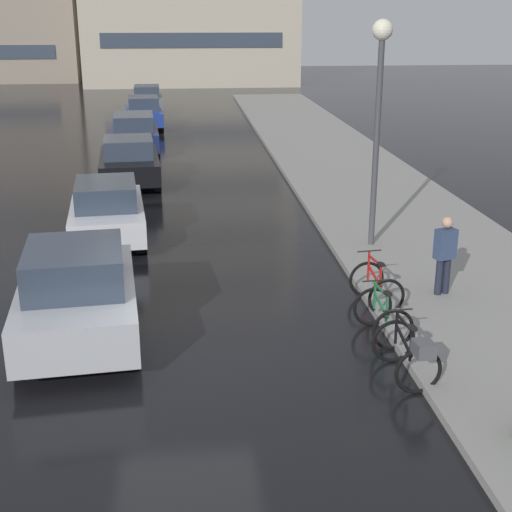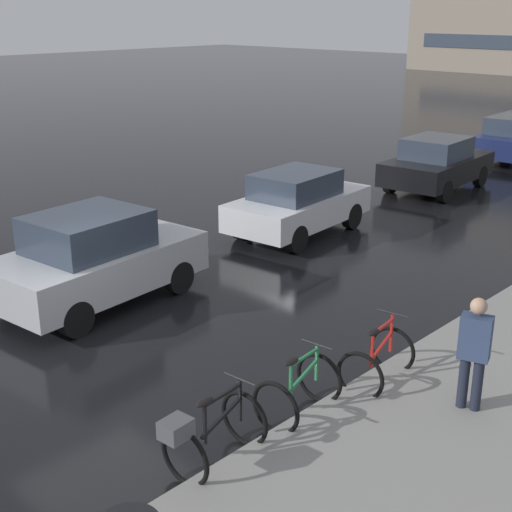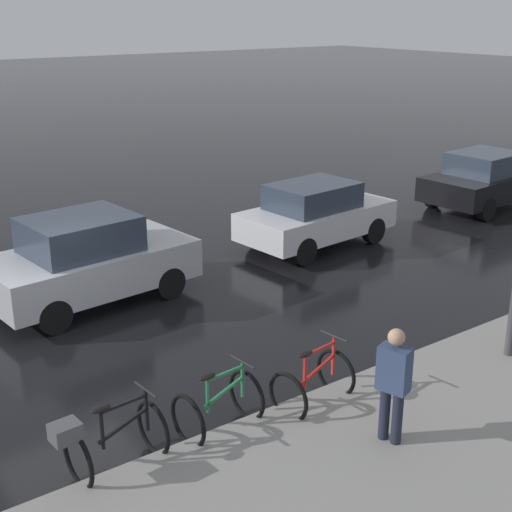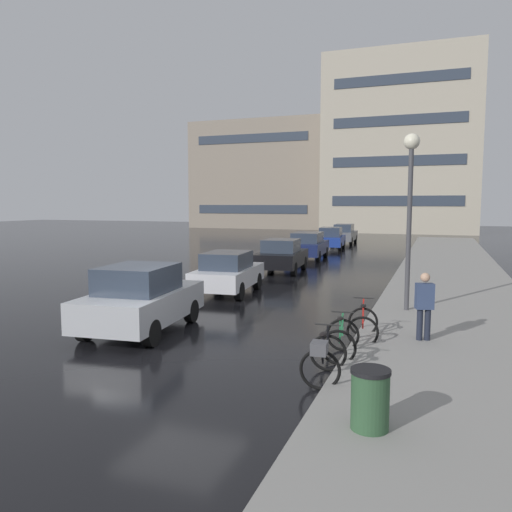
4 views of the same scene
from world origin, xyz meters
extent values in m
plane|color=black|center=(0.00, 0.00, 0.00)|extent=(140.00, 140.00, 0.00)
cube|color=gray|center=(6.00, 10.00, 0.07)|extent=(4.80, 60.00, 0.14)
torus|color=black|center=(3.43, -0.20, 0.38)|extent=(0.75, 0.12, 0.75)
torus|color=black|center=(3.51, -1.25, 0.38)|extent=(0.75, 0.12, 0.75)
cube|color=black|center=(3.49, -0.91, 0.64)|extent=(0.04, 0.04, 0.53)
cube|color=black|center=(3.44, -0.28, 0.66)|extent=(0.04, 0.04, 0.57)
cube|color=black|center=(3.46, -0.59, 0.89)|extent=(0.08, 0.63, 0.04)
cube|color=black|center=(3.46, -0.62, 0.59)|extent=(0.09, 0.72, 0.26)
ellipsoid|color=black|center=(3.49, -0.91, 0.94)|extent=(0.16, 0.27, 0.07)
cylinder|color=black|center=(3.44, -0.28, 0.97)|extent=(0.50, 0.06, 0.03)
cube|color=#4C4C51|center=(3.52, -1.37, 0.81)|extent=(0.30, 0.36, 0.22)
torus|color=black|center=(3.46, 1.26, 0.38)|extent=(0.75, 0.13, 0.75)
torus|color=black|center=(3.55, 0.25, 0.38)|extent=(0.75, 0.13, 0.75)
cube|color=#237042|center=(3.52, 0.58, 0.63)|extent=(0.04, 0.04, 0.51)
cube|color=#237042|center=(3.47, 1.18, 0.64)|extent=(0.04, 0.04, 0.52)
cube|color=#237042|center=(3.50, 0.88, 0.85)|extent=(0.09, 0.61, 0.04)
cube|color=#237042|center=(3.50, 0.85, 0.58)|extent=(0.10, 0.69, 0.25)
ellipsoid|color=black|center=(3.52, 0.58, 0.91)|extent=(0.16, 0.27, 0.07)
cylinder|color=black|center=(3.47, 1.18, 0.92)|extent=(0.50, 0.07, 0.03)
torus|color=black|center=(3.71, 2.70, 0.37)|extent=(0.74, 0.16, 0.74)
torus|color=black|center=(3.84, 1.69, 0.37)|extent=(0.74, 0.16, 0.74)
cube|color=red|center=(3.80, 2.02, 0.63)|extent=(0.04, 0.04, 0.52)
cube|color=red|center=(3.72, 2.62, 0.67)|extent=(0.04, 0.04, 0.60)
cube|color=red|center=(3.76, 2.32, 0.89)|extent=(0.12, 0.61, 0.04)
cube|color=red|center=(3.76, 2.30, 0.58)|extent=(0.13, 0.69, 0.25)
ellipsoid|color=black|center=(3.80, 2.02, 0.92)|extent=(0.17, 0.28, 0.07)
cylinder|color=black|center=(3.72, 2.62, 0.99)|extent=(0.50, 0.09, 0.03)
cube|color=#B2B5BA|center=(-1.80, 1.23, 0.70)|extent=(2.34, 4.15, 0.75)
cube|color=#2D3847|center=(-1.79, 1.08, 1.41)|extent=(1.79, 2.12, 0.68)
cylinder|color=black|center=(-2.80, 2.38, 0.32)|extent=(0.28, 0.66, 0.64)
cylinder|color=black|center=(-1.05, 2.55, 0.32)|extent=(0.28, 0.66, 0.64)
cylinder|color=black|center=(-2.56, -0.08, 0.32)|extent=(0.28, 0.66, 0.64)
cylinder|color=black|center=(-0.81, 0.09, 0.32)|extent=(0.28, 0.66, 0.64)
cube|color=silver|center=(-1.86, 7.05, 0.64)|extent=(2.12, 4.00, 0.65)
cube|color=#2D3847|center=(-1.84, 6.90, 1.26)|extent=(1.63, 2.13, 0.59)
cylinder|color=black|center=(-2.75, 8.17, 0.32)|extent=(0.28, 0.66, 0.64)
cylinder|color=black|center=(-1.18, 8.31, 0.32)|extent=(0.28, 0.66, 0.64)
cylinder|color=black|center=(-2.53, 5.79, 0.32)|extent=(0.28, 0.66, 0.64)
cylinder|color=black|center=(-0.96, 5.93, 0.32)|extent=(0.28, 0.66, 0.64)
cube|color=black|center=(-1.73, 13.32, 0.66)|extent=(2.21, 4.15, 0.67)
cube|color=#2D3847|center=(-1.72, 13.16, 1.30)|extent=(1.71, 2.00, 0.61)
cylinder|color=black|center=(-2.68, 14.50, 0.32)|extent=(0.27, 0.65, 0.64)
cylinder|color=black|center=(-0.97, 14.63, 0.32)|extent=(0.27, 0.65, 0.64)
cylinder|color=black|center=(-2.49, 12.01, 0.32)|extent=(0.27, 0.65, 0.64)
cylinder|color=black|center=(-0.78, 12.14, 0.32)|extent=(0.27, 0.65, 0.64)
cube|color=navy|center=(-1.92, 19.21, 0.67)|extent=(2.17, 4.46, 0.70)
cube|color=#2D3847|center=(-1.91, 19.04, 1.31)|extent=(1.71, 2.50, 0.59)
cylinder|color=black|center=(-2.85, 20.51, 0.32)|extent=(0.26, 0.65, 0.64)
cylinder|color=black|center=(-1.15, 20.61, 0.32)|extent=(0.26, 0.65, 0.64)
cylinder|color=black|center=(-2.69, 17.81, 0.32)|extent=(0.26, 0.65, 0.64)
cylinder|color=black|center=(-0.99, 17.92, 0.32)|extent=(0.26, 0.65, 0.64)
cube|color=navy|center=(-1.84, 25.59, 0.65)|extent=(2.05, 3.93, 0.66)
cube|color=#2D3847|center=(-1.83, 25.44, 1.30)|extent=(1.59, 2.13, 0.65)
cylinder|color=black|center=(-2.71, 26.70, 0.32)|extent=(0.27, 0.66, 0.64)
cylinder|color=black|center=(-1.17, 26.83, 0.32)|extent=(0.27, 0.66, 0.64)
cylinder|color=black|center=(-2.51, 24.35, 0.32)|extent=(0.27, 0.66, 0.64)
cylinder|color=black|center=(-0.97, 24.48, 0.32)|extent=(0.27, 0.66, 0.64)
cube|color=slate|center=(-1.91, 31.29, 0.66)|extent=(1.84, 4.42, 0.68)
cube|color=#2D3847|center=(-1.91, 31.12, 1.31)|extent=(1.46, 2.09, 0.62)
cylinder|color=black|center=(-2.71, 32.62, 0.32)|extent=(0.24, 0.65, 0.64)
cylinder|color=black|center=(-1.22, 32.67, 0.32)|extent=(0.24, 0.65, 0.64)
cylinder|color=black|center=(-2.61, 29.92, 0.32)|extent=(0.24, 0.65, 0.64)
cylinder|color=black|center=(-1.12, 29.97, 0.32)|extent=(0.24, 0.65, 0.64)
cylinder|color=#1E2333|center=(5.07, 2.31, 0.44)|extent=(0.14, 0.14, 0.88)
cylinder|color=#1E2333|center=(5.24, 2.37, 0.44)|extent=(0.14, 0.14, 0.88)
cube|color=navy|center=(5.16, 2.34, 1.18)|extent=(0.45, 0.35, 0.60)
sphere|color=tan|center=(5.16, 2.34, 1.62)|extent=(0.22, 0.22, 0.22)
cylinder|color=#424247|center=(4.58, 5.68, 2.47)|extent=(0.14, 0.14, 4.94)
sphere|color=#F2EACC|center=(4.58, 5.68, 5.12)|extent=(0.47, 0.47, 0.47)
cube|color=#333D4C|center=(0.94, 45.99, 3.57)|extent=(13.77, 0.06, 1.10)
camera|label=1|loc=(0.13, -10.50, 5.45)|focal=50.00mm
camera|label=2|loc=(8.88, -5.69, 5.24)|focal=50.00mm
camera|label=3|loc=(10.61, -3.75, 5.50)|focal=50.00mm
camera|label=4|loc=(5.42, -9.75, 3.34)|focal=35.00mm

